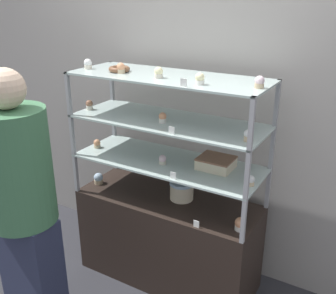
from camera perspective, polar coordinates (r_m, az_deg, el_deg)
The scene contains 27 objects.
ground_plane at distance 3.03m, azimuth 0.00°, elevation -18.09°, with size 20.00×20.00×0.00m, color #2D2D33.
back_wall at distance 2.74m, azimuth 4.05°, elevation 8.16°, with size 8.00×0.05×2.60m.
display_base at distance 2.84m, azimuth 0.00°, elevation -13.13°, with size 1.23×0.47×0.64m.
display_riser_lower at distance 2.55m, azimuth 0.00°, elevation -2.39°, with size 1.23×0.47×0.28m.
display_riser_middle at distance 2.45m, azimuth 0.00°, elevation 3.55°, with size 1.23×0.47×0.28m.
display_riser_upper at distance 2.38m, azimuth 0.00°, elevation 9.91°, with size 1.23×0.47×0.28m.
layer_cake_centerpiece at distance 2.64m, azimuth 2.01°, elevation -6.26°, with size 0.16×0.16×0.13m.
sheet_cake_frosted at distance 2.45m, azimuth 6.99°, elevation -2.30°, with size 0.21×0.18×0.07m.
cupcake_0 at distance 2.90m, azimuth -10.06°, elevation -4.53°, with size 0.07×0.07×0.08m.
cupcake_1 at distance 2.37m, azimuth 10.45°, elevation -10.96°, with size 0.07×0.07×0.08m.
price_tag_0 at distance 2.37m, azimuth 4.13°, elevation -11.08°, with size 0.04×0.00×0.04m.
cupcake_2 at distance 2.80m, azimuth -10.26°, elevation 0.47°, with size 0.05×0.05×0.06m.
cupcake_3 at distance 2.49m, azimuth -0.81°, elevation -1.87°, with size 0.05×0.05×0.06m.
cupcake_4 at distance 2.27m, azimuth 11.87°, elevation -4.79°, with size 0.05×0.05×0.06m.
price_tag_1 at distance 2.29m, azimuth 0.75°, elevation -4.18°, with size 0.04×0.00×0.04m.
cupcake_5 at distance 2.71m, azimuth -11.34°, elevation 6.00°, with size 0.05×0.05×0.07m.
cupcake_6 at distance 2.38m, azimuth -0.80°, elevation 4.26°, with size 0.05×0.05×0.07m.
cupcake_7 at distance 2.13m, azimuth 11.57°, elevation 1.65°, with size 0.05×0.05×0.07m.
price_tag_2 at distance 2.19m, azimuth 0.52°, elevation 2.42°, with size 0.04×0.00×0.04m.
cupcake_8 at distance 2.64m, azimuth -11.54°, elevation 11.71°, with size 0.05×0.05×0.06m.
cupcake_9 at distance 2.46m, azimuth -6.85°, elevation 11.30°, with size 0.05×0.05×0.06m.
cupcake_10 at distance 2.31m, azimuth -1.38°, elevation 10.75°, with size 0.05×0.05×0.06m.
cupcake_11 at distance 2.14m, azimuth 4.65°, elevation 9.83°, with size 0.05×0.05×0.06m.
cupcake_12 at distance 2.11m, azimuth 13.14°, elevation 9.15°, with size 0.05×0.05×0.06m.
price_tag_3 at distance 2.09m, azimuth 2.27°, elevation 9.31°, with size 0.04×0.00×0.04m.
donut_glazed at distance 2.52m, azimuth -7.09°, elevation 11.16°, with size 0.13×0.13×0.03m.
customer_figure at distance 2.33m, azimuth -20.40°, elevation -7.50°, with size 0.37×0.37×1.59m.
Camera 1 is at (1.18, -2.01, 1.93)m, focal length 42.00 mm.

